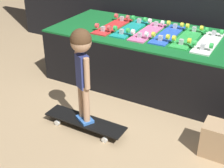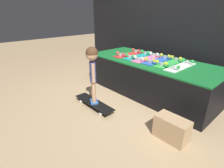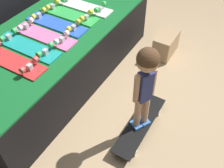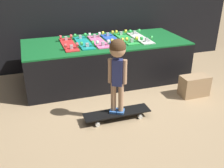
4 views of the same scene
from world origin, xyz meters
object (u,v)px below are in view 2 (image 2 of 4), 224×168
skateboard_blue_on_rack (158,60)px  storage_box (172,129)px  skateboard_white_on_rack (181,66)px  skateboard_pink_on_rack (147,58)px  skateboard_teal_on_rack (138,56)px  child (92,65)px  skateboard_on_floor (94,103)px  skateboard_green_on_rack (169,63)px  skateboard_red_on_rack (129,54)px

skateboard_blue_on_rack → storage_box: 1.35m
skateboard_white_on_rack → skateboard_pink_on_rack: bearing=179.5°
skateboard_teal_on_rack → storage_box: bearing=-34.5°
skateboard_teal_on_rack → skateboard_white_on_rack: 0.88m
child → storage_box: size_ratio=2.24×
skateboard_teal_on_rack → skateboard_pink_on_rack: same height
skateboard_teal_on_rack → child: 1.15m
skateboard_pink_on_rack → skateboard_on_floor: size_ratio=0.86×
skateboard_green_on_rack → child: bearing=-115.3°
storage_box → skateboard_red_on_rack: bearing=150.1°
skateboard_pink_on_rack → storage_box: skateboard_pink_on_rack is taller
skateboard_teal_on_rack → storage_box: 1.66m
skateboard_on_floor → skateboard_white_on_rack: bearing=55.8°
skateboard_red_on_rack → skateboard_green_on_rack: same height
skateboard_on_floor → skateboard_blue_on_rack: bearing=74.3°
skateboard_blue_on_rack → child: 1.20m
skateboard_blue_on_rack → storage_box: bearing=-46.3°
storage_box → skateboard_green_on_rack: bearing=125.6°
skateboard_blue_on_rack → skateboard_on_floor: skateboard_blue_on_rack is taller
child → skateboard_white_on_rack: bearing=84.6°
child → skateboard_blue_on_rack: bearing=103.1°
skateboard_red_on_rack → skateboard_pink_on_rack: size_ratio=1.00×
skateboard_teal_on_rack → skateboard_white_on_rack: bearing=-1.2°
skateboard_teal_on_rack → skateboard_on_floor: size_ratio=0.86×
skateboard_on_floor → storage_box: size_ratio=2.02×
skateboard_red_on_rack → skateboard_white_on_rack: bearing=0.1°
skateboard_teal_on_rack → skateboard_on_floor: (0.11, -1.14, -0.55)m
child → skateboard_green_on_rack: bearing=93.6°
skateboard_red_on_rack → child: bearing=-73.5°
skateboard_red_on_rack → skateboard_teal_on_rack: size_ratio=1.00×
skateboard_red_on_rack → storage_box: 1.83m
skateboard_teal_on_rack → skateboard_blue_on_rack: same height
skateboard_blue_on_rack → skateboard_pink_on_rack: bearing=-172.9°
skateboard_green_on_rack → storage_box: 1.22m
skateboard_red_on_rack → skateboard_on_floor: (0.33, -1.12, -0.55)m
skateboard_teal_on_rack → skateboard_green_on_rack: same height
skateboard_on_floor → child: bearing=0.0°
child → storage_box: child is taller
skateboard_white_on_rack → skateboard_green_on_rack: bearing=171.7°
skateboard_red_on_rack → skateboard_blue_on_rack: same height
skateboard_blue_on_rack → skateboard_green_on_rack: bearing=-0.2°
skateboard_white_on_rack → child: bearing=-124.2°
skateboard_white_on_rack → skateboard_red_on_rack: bearing=-179.9°
skateboard_red_on_rack → skateboard_pink_on_rack: 0.44m
skateboard_red_on_rack → skateboard_blue_on_rack: 0.66m
skateboard_red_on_rack → skateboard_on_floor: size_ratio=0.86×
skateboard_teal_on_rack → skateboard_pink_on_rack: 0.22m
skateboard_red_on_rack → skateboard_pink_on_rack: bearing=0.9°
skateboard_red_on_rack → skateboard_on_floor: skateboard_red_on_rack is taller
skateboard_white_on_rack → skateboard_blue_on_rack: bearing=175.7°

